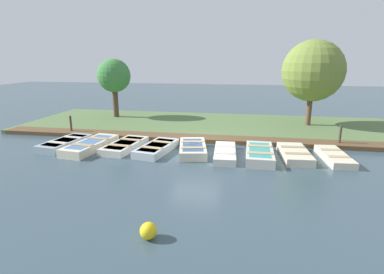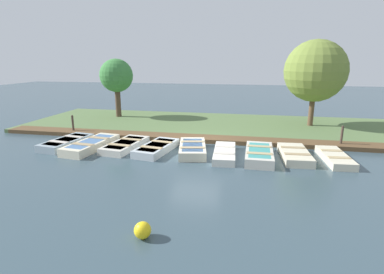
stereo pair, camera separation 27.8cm
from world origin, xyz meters
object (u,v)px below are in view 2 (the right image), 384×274
Objects in this scene: rowboat_4 at (192,148)px; park_tree_left at (315,71)px; park_tree_far_left at (116,76)px; mooring_post_near at (73,124)px; rowboat_5 at (225,153)px; mooring_post_far at (342,137)px; rowboat_2 at (125,145)px; rowboat_3 at (157,148)px; rowboat_6 at (259,154)px; rowboat_7 at (295,154)px; rowboat_0 at (67,142)px; buoy at (143,230)px; rowboat_1 at (91,145)px; rowboat_8 at (335,157)px.

rowboat_4 is 0.53× the size of park_tree_left.
mooring_post_near is at bearing -8.77° from park_tree_far_left.
mooring_post_far is (-2.57, 5.61, 0.41)m from rowboat_5.
rowboat_3 is at bearing 90.47° from rowboat_2.
park_tree_left is at bearing -169.95° from mooring_post_far.
mooring_post_far is (0.00, 14.85, 0.00)m from mooring_post_near.
park_tree_far_left is at bearing -146.36° from rowboat_4.
park_tree_far_left is (-7.34, -10.05, 2.92)m from rowboat_6.
rowboat_5 is (0.15, 3.29, -0.01)m from rowboat_3.
rowboat_7 is at bearing 101.94° from rowboat_3.
park_tree_left is at bearing 106.70° from mooring_post_near.
rowboat_4 is 9.76m from park_tree_left.
rowboat_2 is (-0.19, 3.13, -0.02)m from rowboat_0.
rowboat_0 is 0.99× the size of rowboat_2.
buoy is (7.22, -4.53, 0.03)m from rowboat_7.
mooring_post_near reaches higher than rowboat_0.
rowboat_0 is 1.01× the size of rowboat_3.
mooring_post_far is at bearing 111.49° from rowboat_5.
mooring_post_near reaches higher than rowboat_6.
rowboat_3 is 1.03× the size of rowboat_4.
rowboat_6 is 11.10m from mooring_post_near.
rowboat_1 is 0.62× the size of park_tree_left.
rowboat_2 is at bearing 62.43° from mooring_post_near.
rowboat_6 is (0.02, 1.54, 0.05)m from rowboat_5.
rowboat_7 is (-0.37, 3.11, 0.02)m from rowboat_5.
buoy is (6.84, -2.96, -0.00)m from rowboat_6.
rowboat_4 is 7.53m from mooring_post_far.
rowboat_1 is (0.22, 1.50, 0.02)m from rowboat_0.
rowboat_3 is at bearing -91.23° from rowboat_6.
rowboat_6 is at bearing 73.51° from rowboat_4.
park_tree_far_left is at bearing -133.90° from rowboat_5.
mooring_post_far reaches higher than rowboat_6.
rowboat_4 is at bearing -178.92° from buoy.
rowboat_4 is at bearing 96.20° from rowboat_2.
rowboat_2 is 8.05m from buoy.
buoy reaches higher than rowboat_7.
rowboat_4 reaches higher than rowboat_3.
rowboat_2 is 7.12× the size of buoy.
park_tree_far_left is 13.39m from park_tree_left.
rowboat_4 is at bearing 44.63° from park_tree_far_left.
rowboat_0 is 12.92m from rowboat_8.
rowboat_7 is 0.63× the size of park_tree_far_left.
mooring_post_far is 5.26m from park_tree_left.
park_tree_left reaches higher than rowboat_6.
rowboat_0 is at bearing -91.07° from rowboat_1.
rowboat_4 reaches higher than rowboat_2.
rowboat_2 reaches higher than rowboat_8.
rowboat_4 is at bearing -92.36° from rowboat_7.
rowboat_1 is at bearing 14.38° from park_tree_far_left.
rowboat_4 is at bearing 99.49° from rowboat_0.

